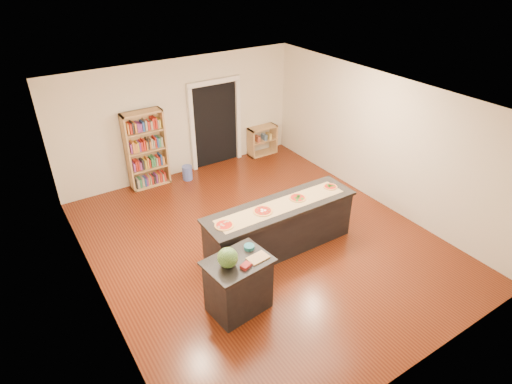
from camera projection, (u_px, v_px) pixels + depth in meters
room at (262, 177)px, 7.60m from camera, size 6.00×7.00×2.80m
doorway at (215, 119)px, 10.63m from camera, size 1.40×0.09×2.21m
kitchen_island at (280, 227)px, 7.86m from camera, size 2.92×0.79×0.96m
side_counter at (238, 285)px, 6.54m from camera, size 0.96×0.71×0.95m
bookshelf at (146, 150)px, 9.76m from camera, size 0.91×0.32×1.82m
low_shelf at (262, 140)px, 11.52m from camera, size 0.78×0.34×0.78m
waste_bin at (187, 173)px, 10.37m from camera, size 0.24×0.24×0.35m
kraft_paper at (282, 205)px, 7.61m from camera, size 2.54×0.47×0.00m
watermelon at (228, 258)px, 6.13m from camera, size 0.31×0.31×0.31m
cutting_board at (258, 258)px, 6.35m from camera, size 0.33×0.24×0.02m
package_red at (246, 266)px, 6.17m from camera, size 0.18×0.15×0.05m
package_teal at (249, 247)px, 6.54m from camera, size 0.16×0.16×0.06m
pizza_a at (224, 225)px, 7.06m from camera, size 0.34×0.34×0.02m
pizza_b at (263, 211)px, 7.43m from camera, size 0.34×0.34×0.02m
pizza_c at (298, 198)px, 7.81m from camera, size 0.32×0.32×0.02m
pizza_d at (330, 187)px, 8.17m from camera, size 0.28×0.28×0.02m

